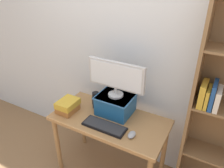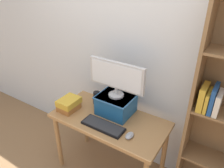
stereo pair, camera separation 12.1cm
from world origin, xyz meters
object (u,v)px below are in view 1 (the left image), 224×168
desk (110,127)px  desk_speaker (96,100)px  computer_mouse (132,135)px  riser_box (116,103)px  computer_monitor (116,77)px  keyboard (104,126)px  book_stack (68,106)px

desk → desk_speaker: size_ratio=6.36×
computer_mouse → desk_speaker: 0.58m
desk → riser_box: bearing=90.3°
desk → computer_mouse: bearing=-23.2°
desk_speaker → computer_mouse: bearing=-23.7°
computer_monitor → riser_box: bearing=90.0°
desk_speaker → keyboard: bearing=-44.3°
desk_speaker → computer_monitor: bearing=5.3°
book_stack → desk: bearing=12.2°
desk → keyboard: size_ratio=2.74×
computer_monitor → keyboard: size_ratio=1.39×
computer_mouse → desk_speaker: desk_speaker is taller
desk → computer_mouse: size_ratio=11.13×
computer_mouse → book_stack: 0.75m
computer_mouse → book_stack: bearing=177.6°
book_stack → computer_mouse: bearing=-2.4°
computer_monitor → computer_mouse: (0.30, -0.25, -0.40)m
desk → computer_monitor: 0.53m
computer_mouse → book_stack: size_ratio=0.46×
book_stack → desk_speaker: desk_speaker is taller
riser_box → computer_mouse: bearing=-40.3°
desk → computer_monitor: computer_monitor is taller
riser_box → computer_mouse: size_ratio=3.43×
desk → desk_speaker: 0.32m
computer_monitor → keyboard: computer_monitor is taller
keyboard → desk: bearing=98.8°
desk → computer_mouse: 0.35m
desk → book_stack: 0.49m
desk → computer_monitor: bearing=90.3°
computer_monitor → desk_speaker: 0.40m
keyboard → desk_speaker: (-0.25, 0.24, 0.08)m
riser_box → computer_monitor: computer_monitor is taller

